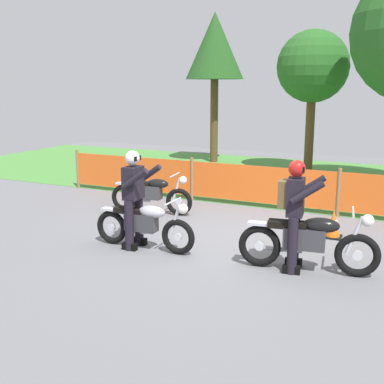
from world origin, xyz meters
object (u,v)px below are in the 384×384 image
(motorcycle_lead, at_px, (144,224))
(motorcycle_third, at_px, (309,241))
(traffic_cone, at_px, (333,224))
(rider_third, at_px, (295,209))
(rider_lead, at_px, (134,196))
(motorcycle_trailing, at_px, (151,194))

(motorcycle_lead, height_order, motorcycle_third, motorcycle_third)
(motorcycle_third, relative_size, traffic_cone, 3.94)
(rider_third, height_order, traffic_cone, rider_third)
(rider_third, distance_m, traffic_cone, 2.05)
(motorcycle_third, xyz_separation_m, rider_lead, (-2.94, -0.17, 0.44))
(rider_third, bearing_deg, motorcycle_trailing, 142.98)
(motorcycle_trailing, xyz_separation_m, motorcycle_third, (3.85, -1.96, 0.04))
(motorcycle_trailing, relative_size, rider_lead, 1.12)
(rider_lead, relative_size, rider_third, 1.00)
(traffic_cone, bearing_deg, motorcycle_lead, -143.95)
(motorcycle_third, bearing_deg, rider_lead, 175.12)
(motorcycle_third, bearing_deg, traffic_cone, 79.95)
(rider_lead, bearing_deg, rider_third, 2.40)
(motorcycle_lead, relative_size, motorcycle_third, 0.92)
(motorcycle_trailing, bearing_deg, rider_lead, -74.48)
(rider_lead, distance_m, rider_third, 2.72)
(motorcycle_third, relative_size, rider_lead, 1.23)
(motorcycle_lead, height_order, traffic_cone, motorcycle_lead)
(motorcycle_third, height_order, rider_third, rider_third)
(motorcycle_third, distance_m, traffic_cone, 1.89)
(motorcycle_third, relative_size, rider_third, 1.23)
(motorcycle_third, distance_m, rider_lead, 2.97)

